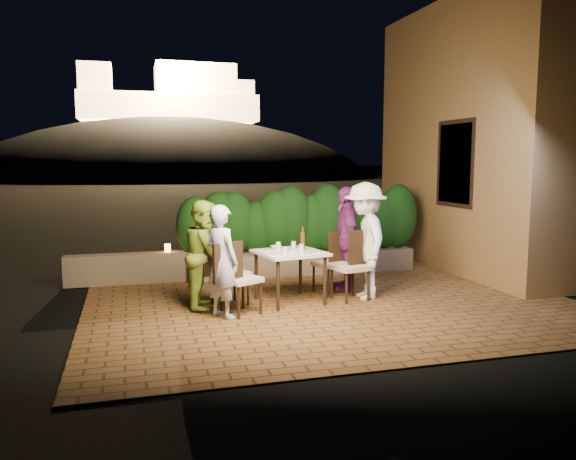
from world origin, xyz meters
name	(u,v)px	position (x,y,z in m)	size (l,w,h in m)	color
ground	(337,306)	(0.00, 0.00, -0.02)	(400.00, 400.00, 0.00)	black
terrace_floor	(325,301)	(0.00, 0.50, -0.07)	(7.00, 6.00, 0.15)	brown
building_wall	(479,137)	(3.60, 2.00, 2.50)	(1.60, 5.00, 5.00)	#A0753F
window_pane	(456,164)	(2.82, 1.50, 2.00)	(0.08, 1.00, 1.40)	black
window_frame	(456,164)	(2.81, 1.50, 2.00)	(0.06, 1.15, 1.55)	black
planter	(303,262)	(0.20, 2.30, 0.20)	(4.20, 0.55, 0.40)	#7A674D
hedge	(303,222)	(0.20, 2.30, 0.95)	(4.00, 0.70, 1.10)	#11370F
parapet	(133,268)	(-2.80, 2.30, 0.25)	(2.20, 0.30, 0.50)	#7A674D
hill	(172,212)	(2.00, 60.00, -4.00)	(52.00, 40.00, 22.00)	black
fortress	(169,86)	(2.00, 60.00, 10.50)	(26.00, 8.00, 8.00)	#FFCC7A
dining_table	(290,277)	(-0.61, 0.33, 0.38)	(0.90, 0.90, 0.75)	white
plate_nw	(277,255)	(-0.87, 0.08, 0.76)	(0.23, 0.23, 0.01)	white
plate_sw	(267,250)	(-0.90, 0.49, 0.76)	(0.22, 0.22, 0.01)	white
plate_ne	(314,252)	(-0.30, 0.14, 0.76)	(0.20, 0.20, 0.01)	white
plate_se	(301,247)	(-0.35, 0.62, 0.76)	(0.22, 0.22, 0.01)	white
plate_centre	(289,251)	(-0.63, 0.30, 0.76)	(0.24, 0.24, 0.01)	white
plate_front	(306,254)	(-0.46, 0.04, 0.76)	(0.20, 0.20, 0.01)	white
glass_nw	(285,250)	(-0.73, 0.15, 0.80)	(0.06, 0.06, 0.10)	silver
glass_sw	(278,246)	(-0.74, 0.50, 0.81)	(0.07, 0.07, 0.12)	silver
glass_ne	(301,248)	(-0.47, 0.22, 0.81)	(0.07, 0.07, 0.12)	silver
glass_se	(294,245)	(-0.50, 0.50, 0.81)	(0.07, 0.07, 0.12)	silver
beer_bottle	(303,238)	(-0.39, 0.41, 0.92)	(0.07, 0.07, 0.34)	#512E0D
bowl	(276,247)	(-0.73, 0.65, 0.77)	(0.17, 0.17, 0.04)	white
chair_left_front	(241,278)	(-1.42, -0.09, 0.50)	(0.46, 0.46, 1.00)	black
chair_left_back	(230,271)	(-1.47, 0.41, 0.49)	(0.45, 0.45, 0.98)	black
chair_right_front	(350,266)	(0.29, 0.23, 0.52)	(0.48, 0.48, 1.03)	black
chair_right_back	(330,262)	(0.15, 0.70, 0.49)	(0.45, 0.45, 0.97)	black
diner_blue	(222,262)	(-1.68, -0.19, 0.75)	(0.54, 0.36, 1.49)	silver
diner_green	(205,254)	(-1.83, 0.39, 0.76)	(0.74, 0.57, 1.52)	#A5CE40
diner_white	(365,241)	(0.54, 0.27, 0.87)	(1.12, 0.65, 1.74)	white
diner_purple	(346,239)	(0.46, 0.82, 0.83)	(0.97, 0.40, 1.66)	#752773
parapet_lamp	(168,248)	(-2.22, 2.30, 0.57)	(0.10, 0.10, 0.14)	orange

